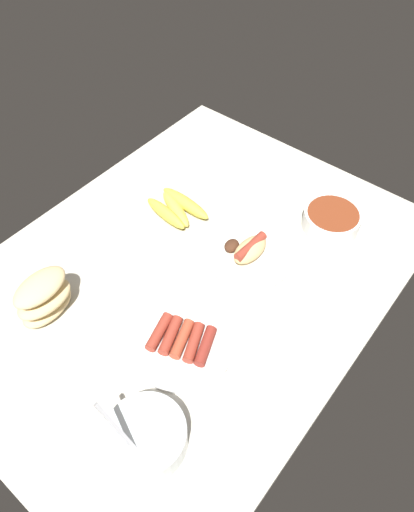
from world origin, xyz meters
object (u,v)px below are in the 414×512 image
Objects in this scene: banana_bunch at (176,208)px; bowl_chili at (332,219)px; bread_stack at (44,298)px; plate_sausages at (182,341)px; bowl_coleslaw at (146,436)px; plate_hotdog_assembled at (249,253)px.

banana_bunch is 1.18× the size of bowl_chili.
bread_stack is 76.64cm from bowl_chili.
bowl_coleslaw reaches higher than plate_sausages.
bowl_coleslaw is (20.76, 9.10, 2.37)cm from plate_sausages.
plate_sausages is 42.02cm from banana_bunch.
plate_hotdog_assembled is 52.45cm from bowl_coleslaw.
plate_hotdog_assembled reaches higher than banana_bunch.
bowl_chili is (-22.56, 36.57, 1.20)cm from banana_bunch.
bread_stack is at bearing -100.70° from bowl_coleslaw.
plate_hotdog_assembled is at bearing 147.93° from bread_stack.
plate_hotdog_assembled is at bearing -25.72° from bowl_chili.
bowl_chili is (-66.36, 38.26, -2.44)cm from bread_stack.
bread_stack is 0.94× the size of bowl_chili.
banana_bunch is at bearing -90.84° from plate_hotdog_assembled.
bowl_coleslaw is 73.87cm from bowl_chili.
bowl_chili is at bearing 171.74° from plate_sausages.
plate_sausages is 33.58cm from bread_stack.
plate_sausages is (30.17, 3.33, -0.63)cm from plate_hotdog_assembled.
banana_bunch is at bearing -143.50° from bowl_coleslaw.
bowl_coleslaw is at bearing 79.30° from bread_stack.
plate_sausages is at bearing 43.38° from banana_bunch.
bowl_coleslaw reaches higher than bowl_chili.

